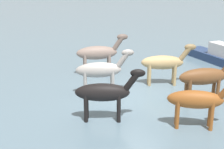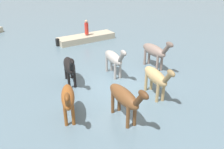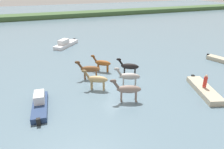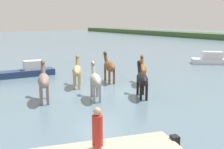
{
  "view_description": "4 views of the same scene",
  "coord_description": "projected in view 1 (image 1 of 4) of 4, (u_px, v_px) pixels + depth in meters",
  "views": [
    {
      "loc": [
        7.2,
        10.48,
        5.08
      ],
      "look_at": [
        0.44,
        -0.75,
        0.8
      ],
      "focal_mm": 50.92,
      "sensor_mm": 36.0,
      "label": 1
    },
    {
      "loc": [
        -6.86,
        8.56,
        6.04
      ],
      "look_at": [
        0.21,
        0.24,
        0.68
      ],
      "focal_mm": 36.83,
      "sensor_mm": 36.0,
      "label": 2
    },
    {
      "loc": [
        -6.89,
        -16.86,
        9.32
      ],
      "look_at": [
        -0.47,
        -0.05,
        1.17
      ],
      "focal_mm": 32.82,
      "sensor_mm": 36.0,
      "label": 3
    },
    {
      "loc": [
        13.46,
        -8.42,
        4.31
      ],
      "look_at": [
        0.59,
        0.54,
        1.15
      ],
      "focal_mm": 44.41,
      "sensor_mm": 36.0,
      "label": 4
    }
  ],
  "objects": [
    {
      "name": "horse_rear_stallion",
      "position": [
        105.0,
        93.0,
        11.05
      ],
      "size": [
        2.29,
        1.61,
        1.91
      ],
      "rotation": [
        0.0,
        0.0,
        2.59
      ],
      "color": "black",
      "rests_on": "ground_plane"
    },
    {
      "name": "horse_pinto_flank",
      "position": [
        164.0,
        63.0,
        14.6
      ],
      "size": [
        2.35,
        1.59,
        1.94
      ],
      "rotation": [
        0.0,
        0.0,
        2.62
      ],
      "color": "tan",
      "rests_on": "ground_plane"
    },
    {
      "name": "horse_dark_mare",
      "position": [
        99.0,
        53.0,
        16.07
      ],
      "size": [
        2.61,
        1.34,
        2.06
      ],
      "rotation": [
        0.0,
        0.0,
        2.78
      ],
      "color": "gray",
      "rests_on": "ground_plane"
    },
    {
      "name": "boat_tender_starboard",
      "position": [
        216.0,
        57.0,
        18.58
      ],
      "size": [
        1.54,
        4.31,
        1.32
      ],
      "rotation": [
        0.0,
        0.0,
        1.47
      ],
      "color": "navy",
      "rests_on": "ground_plane"
    },
    {
      "name": "horse_lead",
      "position": [
        198.0,
        100.0,
        10.52
      ],
      "size": [
        2.09,
        1.77,
        1.85
      ],
      "rotation": [
        0.0,
        0.0,
        2.47
      ],
      "color": "brown",
      "rests_on": "ground_plane"
    },
    {
      "name": "horse_chestnut_trailing",
      "position": [
        205.0,
        77.0,
        12.56
      ],
      "size": [
        2.55,
        1.27,
        2.01
      ],
      "rotation": [
        0.0,
        0.0,
        2.79
      ],
      "color": "brown",
      "rests_on": "ground_plane"
    },
    {
      "name": "ground_plane",
      "position": [
        130.0,
        95.0,
        13.64
      ],
      "size": [
        165.72,
        165.72,
        0.0
      ],
      "primitive_type": "plane",
      "color": "slate"
    },
    {
      "name": "horse_gray_outer",
      "position": [
        101.0,
        70.0,
        13.5
      ],
      "size": [
        2.43,
        1.4,
        1.94
      ],
      "rotation": [
        0.0,
        0.0,
        2.71
      ],
      "color": "#9E9993",
      "rests_on": "ground_plane"
    }
  ]
}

